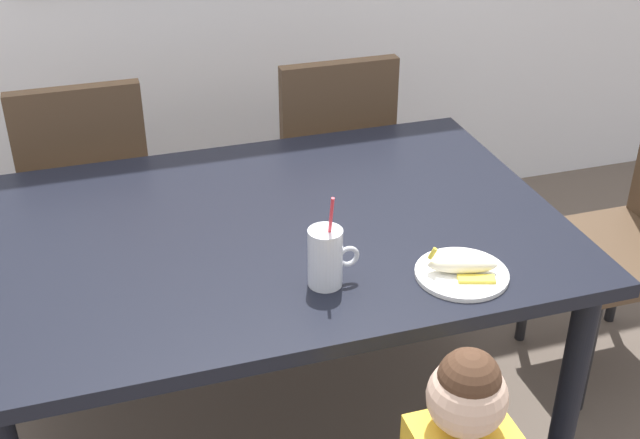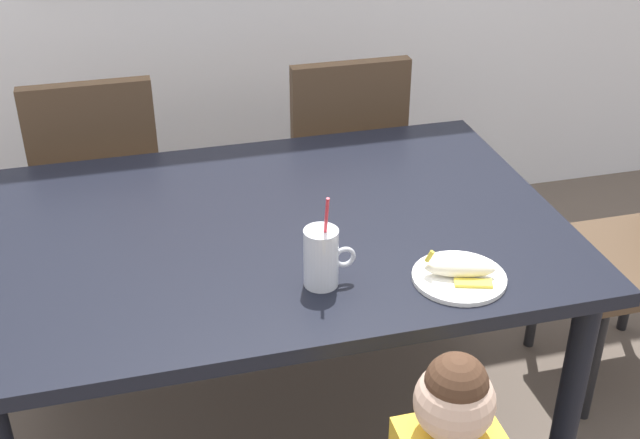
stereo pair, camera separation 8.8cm
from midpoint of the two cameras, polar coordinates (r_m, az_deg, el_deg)
The scene contains 7 objects.
ground_plane at distance 2.69m, azimuth -3.95°, elevation -14.46°, with size 24.00×24.00×0.00m, color brown.
dining_table at distance 2.27m, azimuth -4.53°, elevation -2.28°, with size 1.58×1.08×0.76m.
dining_chair_left at distance 2.99m, azimuth -16.66°, elevation 2.01°, with size 0.44×0.45×0.96m.
dining_chair_right at distance 3.08m, azimuth -0.23°, elevation 4.19°, with size 0.44×0.44×0.96m.
milk_cup at distance 1.95m, azimuth -0.89°, elevation -2.88°, with size 0.13×0.08×0.25m.
snack_plate at distance 2.04m, azimuth 8.58°, elevation -3.77°, with size 0.23×0.23×0.01m, color white.
peeled_banana at distance 2.02m, azimuth 8.70°, elevation -3.20°, with size 0.18×0.13×0.07m.
Camera 1 is at (-0.44, -1.87, 1.88)m, focal length 46.06 mm.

